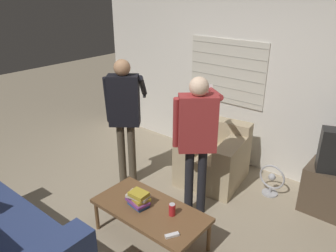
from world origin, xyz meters
The scene contains 10 objects.
ground_plane centered at (0.00, 0.00, 0.00)m, with size 16.00×16.00×0.00m, color gray.
wall_back centered at (-0.01, 2.03, 1.28)m, with size 5.20×0.08×2.55m.
armchair_beige centered at (0.02, 1.33, 0.33)m, with size 0.89×0.93×0.78m.
coffee_table centered at (0.15, -0.09, 0.35)m, with size 1.19×0.58×0.39m.
person_left_standing centered at (-0.83, 0.54, 1.05)m, with size 0.48×0.76×1.67m.
person_right_standing centered at (0.23, 0.59, 1.03)m, with size 0.49×0.82×1.63m.
book_stack centered at (0.03, -0.12, 0.47)m, with size 0.26×0.22×0.17m.
soda_can centered at (0.39, -0.02, 0.45)m, with size 0.07×0.07×0.13m.
spare_remote centered at (0.58, -0.26, 0.40)m, with size 0.10×0.13×0.02m.
floor_fan centered at (0.78, 1.49, 0.20)m, with size 0.33×0.20×0.41m.
Camera 1 is at (2.02, -2.05, 2.45)m, focal length 35.00 mm.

